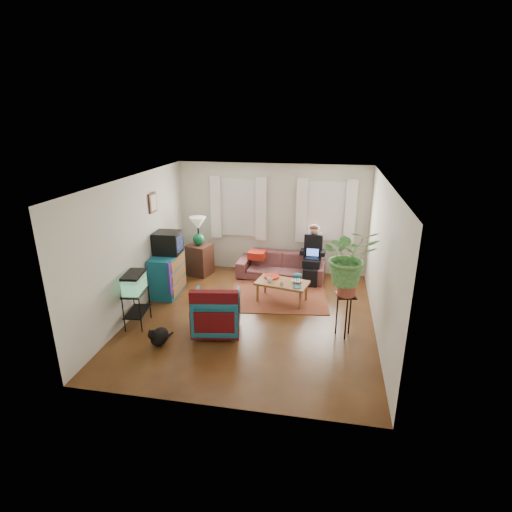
% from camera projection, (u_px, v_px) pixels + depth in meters
% --- Properties ---
extents(floor, '(4.50, 5.00, 0.01)m').
position_uv_depth(floor, '(252.00, 317.00, 7.60)').
color(floor, '#4F2B14').
rests_on(floor, ground).
extents(ceiling, '(4.50, 5.00, 0.01)m').
position_uv_depth(ceiling, '(252.00, 180.00, 6.72)').
color(ceiling, white).
rests_on(ceiling, wall_back).
extents(wall_back, '(4.50, 0.01, 2.60)m').
position_uv_depth(wall_back, '(272.00, 219.00, 9.48)').
color(wall_back, silver).
rests_on(wall_back, floor).
extents(wall_front, '(4.50, 0.01, 2.60)m').
position_uv_depth(wall_front, '(213.00, 319.00, 4.85)').
color(wall_front, silver).
rests_on(wall_front, floor).
extents(wall_left, '(0.01, 5.00, 2.60)m').
position_uv_depth(wall_left, '(135.00, 246.00, 7.55)').
color(wall_left, silver).
rests_on(wall_left, floor).
extents(wall_right, '(0.01, 5.00, 2.60)m').
position_uv_depth(wall_right, '(382.00, 261.00, 6.78)').
color(wall_right, silver).
rests_on(wall_right, floor).
extents(window_left, '(1.08, 0.04, 1.38)m').
position_uv_depth(window_left, '(239.00, 207.00, 9.51)').
color(window_left, white).
rests_on(window_left, wall_back).
extents(window_right, '(1.08, 0.04, 1.38)m').
position_uv_depth(window_right, '(326.00, 211.00, 9.16)').
color(window_right, white).
rests_on(window_right, wall_back).
extents(curtains_left, '(1.36, 0.06, 1.50)m').
position_uv_depth(curtains_left, '(238.00, 208.00, 9.44)').
color(curtains_left, white).
rests_on(curtains_left, wall_back).
extents(curtains_right, '(1.36, 0.06, 1.50)m').
position_uv_depth(curtains_right, '(326.00, 212.00, 9.09)').
color(curtains_right, white).
rests_on(curtains_right, wall_back).
extents(picture_frame, '(0.04, 0.32, 0.40)m').
position_uv_depth(picture_frame, '(153.00, 203.00, 8.11)').
color(picture_frame, '#3D2616').
rests_on(picture_frame, wall_left).
extents(area_rug, '(2.18, 1.84, 0.01)m').
position_uv_depth(area_rug, '(278.00, 296.00, 8.46)').
color(area_rug, brown).
rests_on(area_rug, floor).
extents(sofa, '(2.05, 0.89, 0.79)m').
position_uv_depth(sofa, '(281.00, 262.00, 9.31)').
color(sofa, brown).
rests_on(sofa, floor).
extents(seated_person, '(0.53, 0.64, 1.20)m').
position_uv_depth(seated_person, '(313.00, 256.00, 9.09)').
color(seated_person, black).
rests_on(seated_person, sofa).
extents(side_table, '(0.62, 0.62, 0.74)m').
position_uv_depth(side_table, '(200.00, 260.00, 9.53)').
color(side_table, '#402118').
rests_on(side_table, floor).
extents(table_lamp, '(0.46, 0.46, 0.68)m').
position_uv_depth(table_lamp, '(198.00, 232.00, 9.30)').
color(table_lamp, white).
rests_on(table_lamp, side_table).
extents(dresser, '(0.52, 0.99, 0.87)m').
position_uv_depth(dresser, '(168.00, 274.00, 8.51)').
color(dresser, '#136C74').
rests_on(dresser, floor).
extents(crt_tv, '(0.55, 0.51, 0.46)m').
position_uv_depth(crt_tv, '(168.00, 243.00, 8.38)').
color(crt_tv, black).
rests_on(crt_tv, dresser).
extents(aquarium_stand, '(0.41, 0.64, 0.67)m').
position_uv_depth(aquarium_stand, '(137.00, 308.00, 7.22)').
color(aquarium_stand, black).
rests_on(aquarium_stand, floor).
extents(aquarium, '(0.37, 0.58, 0.35)m').
position_uv_depth(aquarium, '(134.00, 282.00, 7.05)').
color(aquarium, '#7FD899').
rests_on(aquarium, aquarium_stand).
extents(black_cat, '(0.36, 0.47, 0.36)m').
position_uv_depth(black_cat, '(159.00, 335.00, 6.65)').
color(black_cat, black).
rests_on(black_cat, floor).
extents(armchair, '(0.90, 0.86, 0.81)m').
position_uv_depth(armchair, '(217.00, 311.00, 6.98)').
color(armchair, '#136075').
rests_on(armchair, floor).
extents(serape_throw, '(0.83, 0.32, 0.67)m').
position_uv_depth(serape_throw, '(214.00, 310.00, 6.63)').
color(serape_throw, '#9E0A0A').
rests_on(serape_throw, armchair).
extents(coffee_table, '(1.13, 0.77, 0.43)m').
position_uv_depth(coffee_table, '(282.00, 291.00, 8.19)').
color(coffee_table, brown).
rests_on(coffee_table, floor).
extents(cup_a, '(0.14, 0.14, 0.09)m').
position_uv_depth(cup_a, '(270.00, 280.00, 8.10)').
color(cup_a, white).
rests_on(cup_a, coffee_table).
extents(cup_b, '(0.11, 0.11, 0.09)m').
position_uv_depth(cup_b, '(282.00, 283.00, 7.93)').
color(cup_b, beige).
rests_on(cup_b, coffee_table).
extents(bowl, '(0.24, 0.24, 0.05)m').
position_uv_depth(bowl, '(297.00, 281.00, 8.09)').
color(bowl, white).
rests_on(bowl, coffee_table).
extents(snack_tray, '(0.38, 0.38, 0.04)m').
position_uv_depth(snack_tray, '(272.00, 277.00, 8.33)').
color(snack_tray, '#B21414').
rests_on(snack_tray, coffee_table).
extents(birdcage, '(0.20, 0.20, 0.30)m').
position_uv_depth(birdcage, '(297.00, 280.00, 7.81)').
color(birdcage, '#115B6B').
rests_on(birdcage, coffee_table).
extents(plant_stand, '(0.39, 0.39, 0.78)m').
position_uv_depth(plant_stand, '(344.00, 315.00, 6.85)').
color(plant_stand, black).
rests_on(plant_stand, floor).
extents(potted_plant, '(1.03, 0.93, 0.99)m').
position_uv_depth(potted_plant, '(348.00, 265.00, 6.54)').
color(potted_plant, '#599947').
rests_on(potted_plant, plant_stand).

